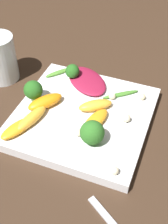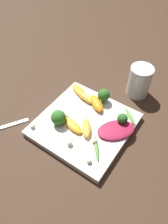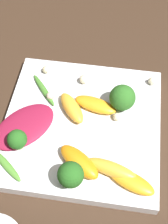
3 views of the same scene
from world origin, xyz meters
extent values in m
plane|color=#382619|center=(0.00, 0.00, 0.00)|extent=(2.40, 2.40, 0.00)
cube|color=white|center=(0.00, 0.00, 0.01)|extent=(0.25, 0.25, 0.02)
cylinder|color=white|center=(0.06, 0.22, 0.05)|extent=(0.07, 0.07, 0.10)
ellipsoid|color=maroon|center=(0.09, 0.02, 0.03)|extent=(0.12, 0.13, 0.01)
ellipsoid|color=#FCAD33|center=(0.02, -0.02, 0.03)|extent=(0.06, 0.07, 0.02)
ellipsoid|color=#FCAD33|center=(-0.06, 0.08, 0.03)|extent=(0.08, 0.04, 0.02)
ellipsoid|color=orange|center=(-0.01, 0.08, 0.03)|extent=(0.08, 0.07, 0.02)
ellipsoid|color=orange|center=(-0.09, 0.09, 0.03)|extent=(0.08, 0.05, 0.01)
ellipsoid|color=orange|center=(-0.02, -0.03, 0.03)|extent=(0.08, 0.05, 0.02)
cylinder|color=#84AD5B|center=(0.00, 0.10, 0.03)|extent=(0.01, 0.01, 0.02)
sphere|color=#26601E|center=(0.00, 0.10, 0.05)|extent=(0.04, 0.04, 0.04)
cylinder|color=#84AD5B|center=(0.09, 0.06, 0.03)|extent=(0.01, 0.01, 0.01)
sphere|color=#26601E|center=(0.09, 0.06, 0.04)|extent=(0.03, 0.03, 0.03)
cylinder|color=#84AD5B|center=(-0.06, -0.04, 0.03)|extent=(0.01, 0.01, 0.01)
sphere|color=#2D6B23|center=(-0.06, -0.04, 0.04)|extent=(0.04, 0.04, 0.04)
ellipsoid|color=#518E33|center=(0.10, 0.09, 0.02)|extent=(0.06, 0.05, 0.01)
ellipsoid|color=#47842D|center=(0.08, -0.05, 0.02)|extent=(0.06, 0.07, 0.01)
sphere|color=beige|center=(-0.06, -0.01, 0.03)|extent=(0.01, 0.01, 0.01)
sphere|color=beige|center=(0.06, -0.04, 0.03)|extent=(0.01, 0.01, 0.01)
sphere|color=beige|center=(-0.11, -0.10, 0.03)|extent=(0.01, 0.01, 0.01)
sphere|color=beige|center=(0.01, -0.08, 0.03)|extent=(0.02, 0.02, 0.02)
sphere|color=beige|center=(0.08, -0.10, 0.03)|extent=(0.01, 0.01, 0.01)
camera|label=1|loc=(-0.40, -0.16, 0.44)|focal=50.00mm
camera|label=2|loc=(0.22, -0.32, 0.52)|focal=35.00mm
camera|label=3|loc=(-0.04, 0.27, 0.45)|focal=50.00mm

